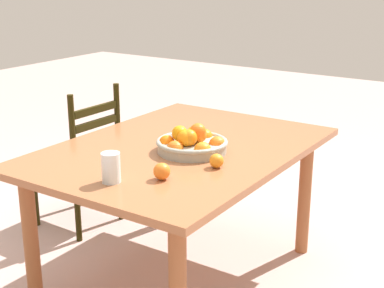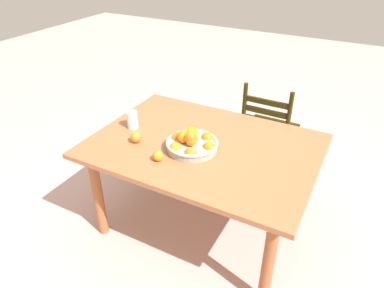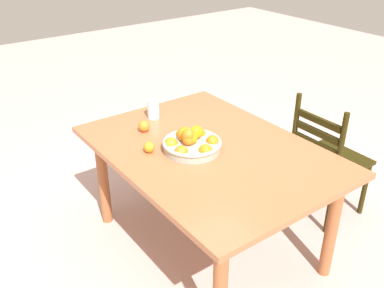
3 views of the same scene
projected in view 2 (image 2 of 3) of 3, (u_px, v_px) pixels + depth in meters
ground_plane at (202, 224)px, 2.77m from camera, size 12.00×12.00×0.00m
dining_table at (204, 155)px, 2.43m from camera, size 1.51×1.09×0.74m
chair_near_window at (268, 131)px, 3.13m from camera, size 0.45×0.45×0.91m
fruit_bowl at (191, 143)px, 2.30m from camera, size 0.35×0.35×0.15m
orange_loose_0 at (158, 156)px, 2.20m from camera, size 0.06×0.06×0.06m
orange_loose_1 at (136, 137)px, 2.38m from camera, size 0.07×0.07×0.07m
drinking_glass at (132, 120)px, 2.54m from camera, size 0.08×0.08×0.13m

